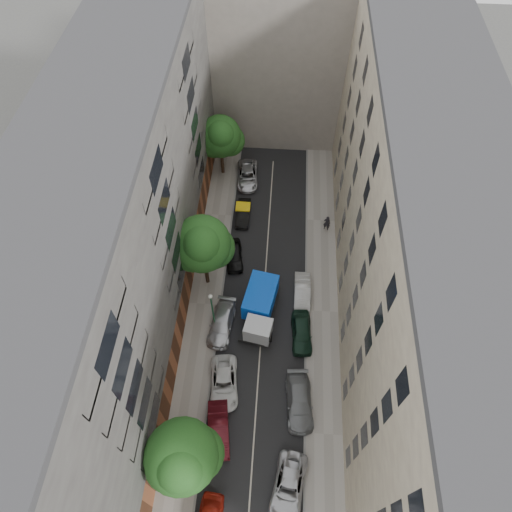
# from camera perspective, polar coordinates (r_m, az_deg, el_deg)

# --- Properties ---
(ground) EXTENTS (120.00, 120.00, 0.00)m
(ground) POSITION_cam_1_polar(r_m,az_deg,el_deg) (43.05, 0.88, -6.54)
(ground) COLOR #4C4C49
(ground) RESTS_ON ground
(road_surface) EXTENTS (8.00, 44.00, 0.02)m
(road_surface) POSITION_cam_1_polar(r_m,az_deg,el_deg) (43.04, 0.88, -6.54)
(road_surface) COLOR black
(road_surface) RESTS_ON ground
(sidewalk_left) EXTENTS (3.00, 44.00, 0.15)m
(sidewalk_left) POSITION_cam_1_polar(r_m,az_deg,el_deg) (43.43, -6.42, -6.01)
(sidewalk_left) COLOR gray
(sidewalk_left) RESTS_ON ground
(sidewalk_right) EXTENTS (3.00, 44.00, 0.15)m
(sidewalk_right) POSITION_cam_1_polar(r_m,az_deg,el_deg) (43.23, 8.23, -6.88)
(sidewalk_right) COLOR gray
(sidewalk_right) RESTS_ON ground
(building_left) EXTENTS (8.00, 44.00, 20.00)m
(building_left) POSITION_cam_1_polar(r_m,az_deg,el_deg) (36.55, -16.40, 2.33)
(building_left) COLOR #464341
(building_left) RESTS_ON ground
(building_right) EXTENTS (8.00, 44.00, 20.00)m
(building_right) POSITION_cam_1_polar(r_m,az_deg,el_deg) (36.07, 18.81, 0.35)
(building_right) COLOR beige
(building_right) RESTS_ON ground
(building_endcap) EXTENTS (18.00, 12.00, 18.00)m
(building_endcap) POSITION_cam_1_polar(r_m,az_deg,el_deg) (56.50, 2.92, 24.14)
(building_endcap) COLOR gray
(building_endcap) RESTS_ON ground
(tarp_truck) EXTENTS (3.51, 6.59, 2.87)m
(tarp_truck) POSITION_cam_1_polar(r_m,az_deg,el_deg) (41.30, 0.49, -6.41)
(tarp_truck) COLOR black
(tarp_truck) RESTS_ON ground
(car_left_1) EXTENTS (2.23, 4.70, 1.49)m
(car_left_1) POSITION_cam_1_polar(r_m,az_deg,el_deg) (38.34, -4.70, -20.80)
(car_left_1) COLOR #4C0F16
(car_left_1) RESTS_ON ground
(car_left_2) EXTENTS (2.80, 5.10, 1.35)m
(car_left_2) POSITION_cam_1_polar(r_m,az_deg,el_deg) (39.48, -4.02, -15.53)
(car_left_2) COLOR silver
(car_left_2) RESTS_ON ground
(car_left_3) EXTENTS (2.54, 5.13, 1.43)m
(car_left_3) POSITION_cam_1_polar(r_m,az_deg,el_deg) (41.62, -4.30, -8.40)
(car_left_3) COLOR silver
(car_left_3) RESTS_ON ground
(car_left_4) EXTENTS (2.23, 4.23, 1.37)m
(car_left_4) POSITION_cam_1_polar(r_m,az_deg,el_deg) (45.49, -2.74, 0.10)
(car_left_4) COLOR black
(car_left_4) RESTS_ON ground
(car_left_5) EXTENTS (1.37, 3.93, 1.29)m
(car_left_5) POSITION_cam_1_polar(r_m,az_deg,el_deg) (48.90, -1.60, 5.39)
(car_left_5) COLOR black
(car_left_5) RESTS_ON ground
(car_left_6) EXTENTS (2.66, 5.14, 1.38)m
(car_left_6) POSITION_cam_1_polar(r_m,az_deg,el_deg) (52.66, -1.07, 10.05)
(car_left_6) COLOR #B7B8BC
(car_left_6) RESTS_ON ground
(car_right_0) EXTENTS (3.01, 5.18, 1.36)m
(car_right_0) POSITION_cam_1_polar(r_m,az_deg,el_deg) (37.58, 4.10, -26.74)
(car_right_0) COLOR #BBBCC0
(car_right_0) RESTS_ON ground
(car_right_1) EXTENTS (2.51, 5.25, 1.48)m
(car_right_1) POSITION_cam_1_polar(r_m,az_deg,el_deg) (38.98, 5.45, -17.71)
(car_right_1) COLOR slate
(car_right_1) RESTS_ON ground
(car_right_2) EXTENTS (2.03, 4.46, 1.49)m
(car_right_2) POSITION_cam_1_polar(r_m,az_deg,el_deg) (41.29, 5.73, -9.49)
(car_right_2) COLOR black
(car_right_2) RESTS_ON ground
(car_right_3) EXTENTS (1.51, 4.25, 1.40)m
(car_right_3) POSITION_cam_1_polar(r_m,az_deg,el_deg) (43.32, 5.80, -4.51)
(car_right_3) COLOR silver
(car_right_3) RESTS_ON ground
(tree_near) EXTENTS (5.30, 5.03, 7.85)m
(tree_near) POSITION_cam_1_polar(r_m,az_deg,el_deg) (33.50, -9.10, -23.70)
(tree_near) COLOR #382619
(tree_near) RESTS_ON sidewalk_left
(tree_mid) EXTENTS (5.39, 5.13, 8.83)m
(tree_mid) POSITION_cam_1_polar(r_m,az_deg,el_deg) (39.70, -6.65, 1.24)
(tree_mid) COLOR #382619
(tree_mid) RESTS_ON sidewalk_left
(tree_far) EXTENTS (4.90, 4.56, 7.67)m
(tree_far) POSITION_cam_1_polar(r_m,az_deg,el_deg) (50.43, -4.39, 14.48)
(tree_far) COLOR #382619
(tree_far) RESTS_ON sidewalk_left
(lamp_post) EXTENTS (0.36, 0.36, 5.78)m
(lamp_post) POSITION_cam_1_polar(r_m,az_deg,el_deg) (38.93, -5.48, -6.53)
(lamp_post) COLOR #185432
(lamp_post) RESTS_ON sidewalk_left
(pedestrian) EXTENTS (0.81, 0.63, 1.95)m
(pedestrian) POSITION_cam_1_polar(r_m,az_deg,el_deg) (47.95, 8.85, 4.10)
(pedestrian) COLOR black
(pedestrian) RESTS_ON sidewalk_right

